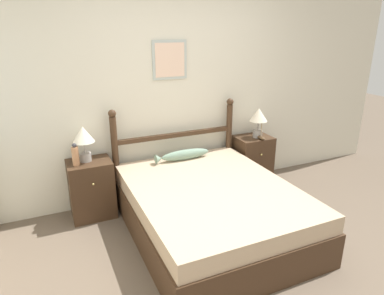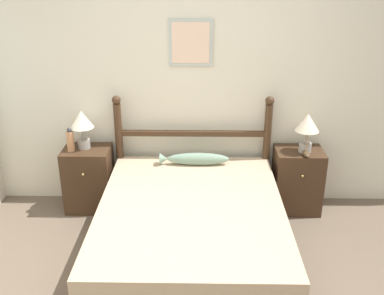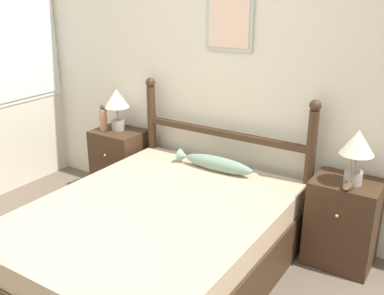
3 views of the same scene
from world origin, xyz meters
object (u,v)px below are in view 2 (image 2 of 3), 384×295
object	(u,v)px
bed	(191,232)
table_lamp_left	(82,123)
fish_pillow	(195,159)
table_lamp_right	(307,126)
nightstand_left	(89,179)
bottle	(70,141)
nightstand_right	(297,180)
model_boat	(306,153)

from	to	relation	value
bed	table_lamp_left	world-z (taller)	table_lamp_left
bed	fish_pillow	size ratio (longest dim) A/B	2.92
bed	table_lamp_right	xyz separation A→B (m)	(1.08, 0.81, 0.66)
nightstand_left	table_lamp_left	size ratio (longest dim) A/B	1.69
table_lamp_right	bottle	xyz separation A→B (m)	(-2.26, -0.02, -0.16)
table_lamp_right	bottle	size ratio (longest dim) A/B	1.60
bottle	fish_pillow	world-z (taller)	bottle
bottle	fish_pillow	xyz separation A→B (m)	(1.19, -0.01, -0.18)
nightstand_right	table_lamp_right	bearing A→B (deg)	-37.38
nightstand_left	bottle	bearing A→B (deg)	-157.56
table_lamp_left	bottle	bearing A→B (deg)	-143.42
bed	nightstand_left	world-z (taller)	nightstand_left
nightstand_left	bottle	xyz separation A→B (m)	(-0.13, -0.05, 0.43)
nightstand_right	fish_pillow	world-z (taller)	nightstand_right
nightstand_right	bottle	world-z (taller)	bottle
bed	table_lamp_left	xyz separation A→B (m)	(-1.07, 0.86, 0.66)
bottle	nightstand_right	bearing A→B (deg)	1.37
bottle	fish_pillow	bearing A→B (deg)	-0.33
bed	model_boat	bearing A→B (deg)	33.75
table_lamp_left	fish_pillow	distance (m)	1.14
bed	table_lamp_right	world-z (taller)	table_lamp_right
table_lamp_left	fish_pillow	xyz separation A→B (m)	(1.09, -0.09, -0.34)
table_lamp_left	fish_pillow	world-z (taller)	table_lamp_left
nightstand_right	table_lamp_right	xyz separation A→B (m)	(0.04, -0.03, 0.59)
nightstand_left	model_boat	bearing A→B (deg)	-3.18
bottle	model_boat	distance (m)	2.25
table_lamp_right	fish_pillow	distance (m)	1.12
nightstand_left	fish_pillow	distance (m)	1.10
table_lamp_right	fish_pillow	size ratio (longest dim) A/B	0.57
model_boat	fish_pillow	xyz separation A→B (m)	(-1.06, 0.06, -0.10)
model_boat	nightstand_right	bearing A→B (deg)	103.99
nightstand_left	model_boat	world-z (taller)	model_boat
bed	model_boat	size ratio (longest dim) A/B	8.96
nightstand_right	fish_pillow	xyz separation A→B (m)	(-1.03, -0.06, 0.25)
nightstand_left	table_lamp_left	world-z (taller)	table_lamp_left
bed	table_lamp_right	size ratio (longest dim) A/B	5.12
table_lamp_left	bottle	distance (m)	0.20
nightstand_left	bottle	distance (m)	0.46
table_lamp_right	model_boat	bearing A→B (deg)	-95.22
nightstand_right	model_boat	world-z (taller)	model_boat
bed	nightstand_right	xyz separation A→B (m)	(1.05, 0.84, 0.07)
fish_pillow	nightstand_left	bearing A→B (deg)	176.77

